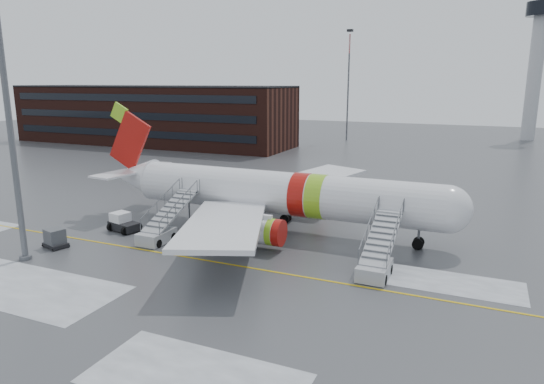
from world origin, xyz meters
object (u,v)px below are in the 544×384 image
at_px(airstair_fwd, 377,259).
at_px(airstair_aft, 162,228).
at_px(uld_container, 55,239).
at_px(light_mast_near, 3,67).
at_px(airliner, 271,193).
at_px(pushback_tug, 123,223).

distance_m(airstair_fwd, airstair_aft, 18.23).
bearing_deg(uld_container, airstair_aft, 36.21).
bearing_deg(light_mast_near, airstair_aft, 49.68).
relative_size(airliner, light_mast_near, 1.27).
height_order(airstair_fwd, uld_container, airstair_fwd).
relative_size(airliner, pushback_tug, 11.22).
bearing_deg(airliner, airstair_fwd, -30.79).
distance_m(airstair_aft, pushback_tug, 4.94).
height_order(airstair_fwd, light_mast_near, light_mast_near).
xyz_separation_m(uld_container, light_mast_near, (0.09, -2.94, 13.46)).
relative_size(airstair_fwd, pushback_tug, 2.47).
bearing_deg(light_mast_near, airstair_fwd, 17.65).
xyz_separation_m(airstair_fwd, airstair_aft, (-18.23, 0.00, 0.00)).
relative_size(airliner, airstair_fwd, 4.55).
distance_m(airliner, pushback_tug, 13.67).
bearing_deg(uld_container, airstair_fwd, 11.29).
xyz_separation_m(airliner, light_mast_near, (-14.00, -14.48, 10.76)).
distance_m(airliner, airstair_fwd, 12.98).
xyz_separation_m(airstair_fwd, uld_container, (-25.06, -5.00, -0.35)).
relative_size(airstair_fwd, uld_container, 3.53).
relative_size(airstair_fwd, airstair_aft, 1.00).
bearing_deg(airliner, uld_container, -140.69).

